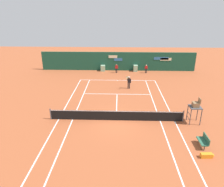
# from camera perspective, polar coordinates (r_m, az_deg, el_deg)

# --- Properties ---
(ground_plane) EXTENTS (80.00, 80.00, 0.01)m
(ground_plane) POSITION_cam_1_polar(r_m,az_deg,el_deg) (19.94, 1.16, -6.41)
(ground_plane) COLOR #A8512D
(tennis_net) EXTENTS (12.10, 0.10, 1.07)m
(tennis_net) POSITION_cam_1_polar(r_m,az_deg,el_deg) (19.20, 1.15, -5.89)
(tennis_net) COLOR #4C4C51
(tennis_net) RESTS_ON ground_plane
(sponsor_back_wall) EXTENTS (25.00, 1.02, 3.01)m
(sponsor_back_wall) POSITION_cam_1_polar(r_m,az_deg,el_deg) (34.89, 1.65, 8.58)
(sponsor_back_wall) COLOR #194C38
(sponsor_back_wall) RESTS_ON ground_plane
(umpire_chair) EXTENTS (1.00, 1.00, 2.37)m
(umpire_chair) POSITION_cam_1_polar(r_m,az_deg,el_deg) (19.73, 21.59, -3.27)
(umpire_chair) COLOR #47474C
(umpire_chair) RESTS_ON ground_plane
(player_bench) EXTENTS (0.54, 1.20, 0.88)m
(player_bench) POSITION_cam_1_polar(r_m,az_deg,el_deg) (17.19, 23.50, -11.50)
(player_bench) COLOR #38383D
(player_bench) RESTS_ON ground_plane
(equipment_bag) EXTENTS (0.94, 0.35, 0.32)m
(equipment_bag) POSITION_cam_1_polar(r_m,az_deg,el_deg) (16.36, 24.39, -14.97)
(equipment_bag) COLOR orange
(equipment_bag) RESTS_ON ground_plane
(player_on_baseline) EXTENTS (0.67, 0.64, 1.79)m
(player_on_baseline) POSITION_cam_1_polar(r_m,az_deg,el_deg) (26.77, 4.57, 3.24)
(player_on_baseline) COLOR black
(player_on_baseline) RESTS_ON ground_plane
(ball_kid_right_post) EXTENTS (0.46, 0.19, 1.39)m
(ball_kid_right_post) POSITION_cam_1_polar(r_m,az_deg,el_deg) (33.66, 1.22, 6.93)
(ball_kid_right_post) COLOR black
(ball_kid_right_post) RESTS_ON ground_plane
(ball_kid_centre_post) EXTENTS (0.45, 0.19, 1.36)m
(ball_kid_centre_post) POSITION_cam_1_polar(r_m,az_deg,el_deg) (33.93, 9.19, 6.75)
(ball_kid_centre_post) COLOR black
(ball_kid_centre_post) RESTS_ON ground_plane
(tennis_ball_by_sideline) EXTENTS (0.07, 0.07, 0.07)m
(tennis_ball_by_sideline) POSITION_cam_1_polar(r_m,az_deg,el_deg) (20.87, 5.14, -5.06)
(tennis_ball_by_sideline) COLOR #CCE033
(tennis_ball_by_sideline) RESTS_ON ground_plane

